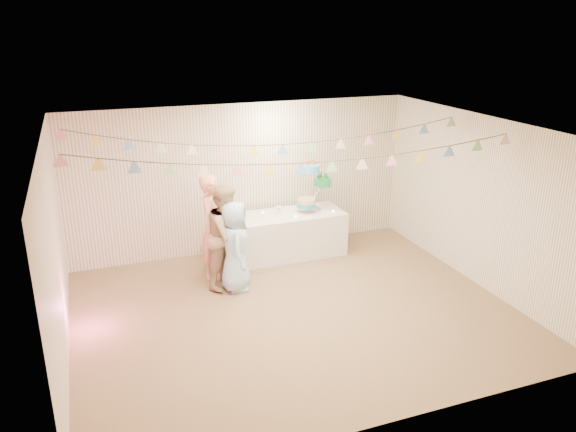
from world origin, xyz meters
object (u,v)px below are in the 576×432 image
object	(u,v)px
person_adult_b	(228,236)
person_child	(235,246)
cake_stand	(314,187)
table	(285,235)
person_adult_a	(214,227)

from	to	relation	value
person_adult_b	person_child	xyz separation A→B (m)	(0.06, -0.19, -0.11)
cake_stand	person_adult_b	distance (m)	1.99
table	cake_stand	bearing A→B (deg)	5.19
cake_stand	table	bearing A→B (deg)	-174.81
person_adult_a	person_child	size ratio (longest dim) A/B	1.21
table	person_child	distance (m)	1.54
table	cake_stand	world-z (taller)	cake_stand
person_adult_a	person_adult_b	xyz separation A→B (m)	(0.12, -0.36, -0.04)
person_child	table	bearing A→B (deg)	-40.94
person_adult_a	table	bearing A→B (deg)	-35.38
cake_stand	person_adult_a	distance (m)	1.98
person_adult_a	person_child	distance (m)	0.60
cake_stand	person_child	size ratio (longest dim) A/B	0.60
person_adult_b	person_adult_a	bearing A→B (deg)	61.23
person_adult_b	person_child	size ratio (longest dim) A/B	1.16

